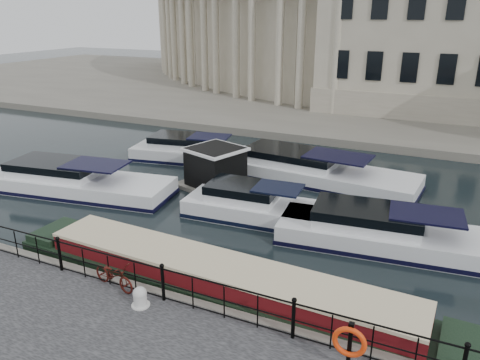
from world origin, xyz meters
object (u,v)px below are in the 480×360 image
at_px(harbour_hut, 216,170).
at_px(mooring_bollard, 140,297).
at_px(narrowboat, 220,286).
at_px(life_ring_post, 349,343).
at_px(bicycle, 114,275).

bearing_deg(harbour_hut, mooring_bollard, -54.71).
bearing_deg(mooring_bollard, harbour_hut, 106.59).
bearing_deg(narrowboat, life_ring_post, -23.79).
distance_m(life_ring_post, narrowboat, 5.14).
xyz_separation_m(bicycle, narrowboat, (2.78, 1.67, -0.62)).
relative_size(bicycle, harbour_hut, 0.40).
height_order(life_ring_post, harbour_hut, harbour_hut).
bearing_deg(life_ring_post, mooring_bollard, 179.08).
distance_m(life_ring_post, harbour_hut, 14.20).
distance_m(bicycle, narrowboat, 3.30).
xyz_separation_m(bicycle, life_ring_post, (7.31, -0.54, 0.39)).
xyz_separation_m(bicycle, harbour_hut, (-1.90, 10.26, -0.04)).
bearing_deg(life_ring_post, bicycle, 175.75).
height_order(bicycle, life_ring_post, life_ring_post).
bearing_deg(mooring_bollard, bicycle, 160.96).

